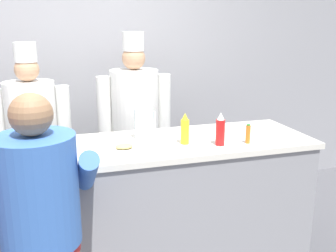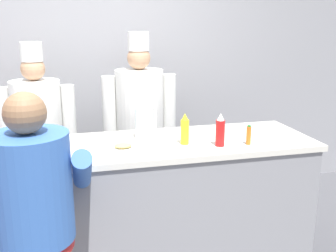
{
  "view_description": "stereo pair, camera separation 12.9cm",
  "coord_description": "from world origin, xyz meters",
  "px_view_note": "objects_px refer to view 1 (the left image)",
  "views": [
    {
      "loc": [
        -0.34,
        -2.14,
        1.77
      ],
      "look_at": [
        0.41,
        0.32,
        1.09
      ],
      "focal_mm": 42.0,
      "sensor_mm": 36.0,
      "label": 1
    },
    {
      "loc": [
        -0.21,
        -2.17,
        1.77
      ],
      "look_at": [
        0.41,
        0.32,
        1.09
      ],
      "focal_mm": 42.0,
      "sensor_mm": 36.0,
      "label": 2
    }
  ],
  "objects_px": {
    "ketchup_bottle_red": "(220,130)",
    "cook_in_whites_far": "(135,119)",
    "water_pitcher_clear": "(144,123)",
    "coffee_mug_white": "(44,150)",
    "cook_in_whites_near": "(33,132)",
    "mustard_bottle_yellow": "(185,130)",
    "hot_sauce_bottle_orange": "(248,134)",
    "diner_seated_blue": "(39,199)",
    "breakfast_plate": "(124,149)"
  },
  "relations": [
    {
      "from": "coffee_mug_white",
      "to": "cook_in_whites_near",
      "type": "bearing_deg",
      "value": 96.53
    },
    {
      "from": "hot_sauce_bottle_orange",
      "to": "cook_in_whites_far",
      "type": "distance_m",
      "value": 1.21
    },
    {
      "from": "water_pitcher_clear",
      "to": "cook_in_whites_near",
      "type": "height_order",
      "value": "cook_in_whites_near"
    },
    {
      "from": "water_pitcher_clear",
      "to": "diner_seated_blue",
      "type": "distance_m",
      "value": 1.01
    },
    {
      "from": "cook_in_whites_near",
      "to": "breakfast_plate",
      "type": "bearing_deg",
      "value": -58.07
    },
    {
      "from": "mustard_bottle_yellow",
      "to": "diner_seated_blue",
      "type": "height_order",
      "value": "diner_seated_blue"
    },
    {
      "from": "coffee_mug_white",
      "to": "breakfast_plate",
      "type": "bearing_deg",
      "value": -2.52
    },
    {
      "from": "water_pitcher_clear",
      "to": "coffee_mug_white",
      "type": "relative_size",
      "value": 1.65
    },
    {
      "from": "mustard_bottle_yellow",
      "to": "water_pitcher_clear",
      "type": "xyz_separation_m",
      "value": [
        -0.24,
        0.2,
        0.01
      ]
    },
    {
      "from": "mustard_bottle_yellow",
      "to": "cook_in_whites_near",
      "type": "relative_size",
      "value": 0.13
    },
    {
      "from": "cook_in_whites_near",
      "to": "coffee_mug_white",
      "type": "bearing_deg",
      "value": -83.47
    },
    {
      "from": "mustard_bottle_yellow",
      "to": "water_pitcher_clear",
      "type": "relative_size",
      "value": 0.95
    },
    {
      "from": "coffee_mug_white",
      "to": "cook_in_whites_near",
      "type": "xyz_separation_m",
      "value": [
        -0.11,
        0.93,
        -0.13
      ]
    },
    {
      "from": "water_pitcher_clear",
      "to": "diner_seated_blue",
      "type": "height_order",
      "value": "diner_seated_blue"
    },
    {
      "from": "breakfast_plate",
      "to": "cook_in_whites_near",
      "type": "height_order",
      "value": "cook_in_whites_near"
    },
    {
      "from": "diner_seated_blue",
      "to": "cook_in_whites_far",
      "type": "xyz_separation_m",
      "value": [
        0.8,
        1.46,
        0.01
      ]
    },
    {
      "from": "mustard_bottle_yellow",
      "to": "hot_sauce_bottle_orange",
      "type": "height_order",
      "value": "mustard_bottle_yellow"
    },
    {
      "from": "hot_sauce_bottle_orange",
      "to": "diner_seated_blue",
      "type": "xyz_separation_m",
      "value": [
        -1.36,
        -0.39,
        -0.12
      ]
    },
    {
      "from": "diner_seated_blue",
      "to": "cook_in_whites_near",
      "type": "distance_m",
      "value": 1.42
    },
    {
      "from": "ketchup_bottle_red",
      "to": "breakfast_plate",
      "type": "xyz_separation_m",
      "value": [
        -0.64,
        0.06,
        -0.09
      ]
    },
    {
      "from": "hot_sauce_bottle_orange",
      "to": "cook_in_whites_far",
      "type": "height_order",
      "value": "cook_in_whites_far"
    },
    {
      "from": "ketchup_bottle_red",
      "to": "diner_seated_blue",
      "type": "height_order",
      "value": "diner_seated_blue"
    },
    {
      "from": "mustard_bottle_yellow",
      "to": "coffee_mug_white",
      "type": "xyz_separation_m",
      "value": [
        -0.91,
        -0.02,
        -0.05
      ]
    },
    {
      "from": "cook_in_whites_far",
      "to": "water_pitcher_clear",
      "type": "bearing_deg",
      "value": -97.34
    },
    {
      "from": "water_pitcher_clear",
      "to": "cook_in_whites_far",
      "type": "height_order",
      "value": "cook_in_whites_far"
    },
    {
      "from": "coffee_mug_white",
      "to": "water_pitcher_clear",
      "type": "bearing_deg",
      "value": 17.78
    },
    {
      "from": "breakfast_plate",
      "to": "cook_in_whites_far",
      "type": "bearing_deg",
      "value": 74.06
    },
    {
      "from": "breakfast_plate",
      "to": "coffee_mug_white",
      "type": "height_order",
      "value": "coffee_mug_white"
    },
    {
      "from": "ketchup_bottle_red",
      "to": "diner_seated_blue",
      "type": "distance_m",
      "value": 1.24
    },
    {
      "from": "hot_sauce_bottle_orange",
      "to": "water_pitcher_clear",
      "type": "bearing_deg",
      "value": 154.57
    },
    {
      "from": "ketchup_bottle_red",
      "to": "cook_in_whites_far",
      "type": "xyz_separation_m",
      "value": [
        -0.36,
        1.05,
        -0.15
      ]
    },
    {
      "from": "breakfast_plate",
      "to": "hot_sauce_bottle_orange",
      "type": "bearing_deg",
      "value": -5.0
    },
    {
      "from": "mustard_bottle_yellow",
      "to": "water_pitcher_clear",
      "type": "bearing_deg",
      "value": 140.47
    },
    {
      "from": "coffee_mug_white",
      "to": "cook_in_whites_near",
      "type": "relative_size",
      "value": 0.08
    },
    {
      "from": "ketchup_bottle_red",
      "to": "water_pitcher_clear",
      "type": "bearing_deg",
      "value": 147.02
    },
    {
      "from": "diner_seated_blue",
      "to": "cook_in_whites_far",
      "type": "height_order",
      "value": "cook_in_whites_far"
    },
    {
      "from": "water_pitcher_clear",
      "to": "diner_seated_blue",
      "type": "xyz_separation_m",
      "value": [
        -0.71,
        -0.71,
        -0.16
      ]
    },
    {
      "from": "water_pitcher_clear",
      "to": "coffee_mug_white",
      "type": "height_order",
      "value": "water_pitcher_clear"
    },
    {
      "from": "mustard_bottle_yellow",
      "to": "ketchup_bottle_red",
      "type": "bearing_deg",
      "value": -24.43
    },
    {
      "from": "ketchup_bottle_red",
      "to": "coffee_mug_white",
      "type": "relative_size",
      "value": 1.66
    },
    {
      "from": "mustard_bottle_yellow",
      "to": "cook_in_whites_near",
      "type": "distance_m",
      "value": 1.38
    },
    {
      "from": "mustard_bottle_yellow",
      "to": "hot_sauce_bottle_orange",
      "type": "relative_size",
      "value": 1.59
    },
    {
      "from": "ketchup_bottle_red",
      "to": "coffee_mug_white",
      "type": "bearing_deg",
      "value": 176.0
    },
    {
      "from": "water_pitcher_clear",
      "to": "coffee_mug_white",
      "type": "bearing_deg",
      "value": -162.22
    },
    {
      "from": "mustard_bottle_yellow",
      "to": "breakfast_plate",
      "type": "xyz_separation_m",
      "value": [
        -0.42,
        -0.04,
        -0.09
      ]
    },
    {
      "from": "ketchup_bottle_red",
      "to": "coffee_mug_white",
      "type": "distance_m",
      "value": 1.13
    },
    {
      "from": "ketchup_bottle_red",
      "to": "breakfast_plate",
      "type": "height_order",
      "value": "ketchup_bottle_red"
    },
    {
      "from": "mustard_bottle_yellow",
      "to": "cook_in_whites_near",
      "type": "height_order",
      "value": "cook_in_whites_near"
    },
    {
      "from": "water_pitcher_clear",
      "to": "cook_in_whites_far",
      "type": "relative_size",
      "value": 0.13
    },
    {
      "from": "cook_in_whites_near",
      "to": "diner_seated_blue",
      "type": "bearing_deg",
      "value": -87.04
    }
  ]
}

